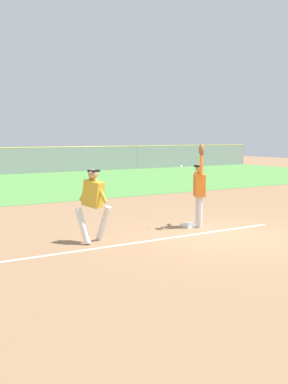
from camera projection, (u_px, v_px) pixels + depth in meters
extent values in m
plane|color=#936D4C|center=(225.00, 236.00, 11.95)|extent=(69.95, 69.95, 0.00)
cube|color=#549342|center=(27.00, 185.00, 24.50)|extent=(43.91, 14.10, 0.01)
cube|color=white|center=(68.00, 252.00, 10.23)|extent=(12.00, 0.20, 0.01)
cube|color=white|center=(190.00, 226.00, 13.11)|extent=(0.39, 0.39, 0.08)
cylinder|color=silver|center=(198.00, 211.00, 13.16)|extent=(0.20, 0.20, 0.85)
cylinder|color=silver|center=(200.00, 212.00, 12.96)|extent=(0.20, 0.20, 0.85)
cube|color=orange|center=(199.00, 185.00, 12.97)|extent=(0.43, 0.51, 0.60)
sphere|color=tan|center=(200.00, 169.00, 12.92)|extent=(0.31, 0.31, 0.23)
cube|color=black|center=(198.00, 166.00, 12.91)|extent=(0.29, 0.28, 0.05)
cylinder|color=orange|center=(201.00, 163.00, 12.68)|extent=(0.12, 0.12, 0.62)
cylinder|color=orange|center=(198.00, 174.00, 13.16)|extent=(0.37, 0.59, 0.09)
ellipsoid|color=brown|center=(201.00, 150.00, 12.64)|extent=(0.25, 0.31, 0.32)
cylinder|color=white|center=(104.00, 223.00, 11.37)|extent=(0.31, 0.46, 0.85)
cylinder|color=white|center=(83.00, 226.00, 11.00)|extent=(0.31, 0.46, 0.85)
cube|color=gold|center=(93.00, 194.00, 11.10)|extent=(0.45, 0.58, 0.66)
sphere|color=tan|center=(93.00, 174.00, 11.05)|extent=(0.30, 0.30, 0.23)
cube|color=black|center=(94.00, 171.00, 11.07)|extent=(0.28, 0.27, 0.05)
cylinder|color=gold|center=(86.00, 190.00, 11.22)|extent=(0.24, 0.40, 0.58)
cylinder|color=gold|center=(100.00, 191.00, 10.97)|extent=(0.24, 0.40, 0.58)
sphere|color=white|center=(181.00, 167.00, 12.79)|extent=(0.07, 0.07, 0.07)
cylinder|color=gray|center=(137.00, 158.00, 36.16)|extent=(0.08, 0.08, 1.70)
cylinder|color=gray|center=(243.00, 155.00, 42.01)|extent=(0.08, 0.08, 1.70)
cube|color=#B7B7BC|center=(20.00, 163.00, 34.12)|extent=(4.58, 2.38, 0.55)
cube|color=#2D333D|center=(20.00, 156.00, 34.07)|extent=(2.38, 1.98, 0.40)
cylinder|color=black|center=(33.00, 165.00, 35.79)|extent=(0.62, 0.29, 0.60)
cylinder|color=black|center=(45.00, 167.00, 34.32)|extent=(0.62, 0.29, 0.60)
cylinder|color=black|center=(6.00, 168.00, 32.52)|extent=(0.62, 0.29, 0.60)
cube|color=#1E6B33|center=(82.00, 161.00, 37.28)|extent=(4.55, 2.29, 0.55)
cube|color=#2D333D|center=(82.00, 155.00, 37.22)|extent=(2.35, 1.94, 0.40)
cylinder|color=black|center=(95.00, 163.00, 38.81)|extent=(0.62, 0.27, 0.60)
cylinder|color=black|center=(104.00, 164.00, 37.13)|extent=(0.62, 0.27, 0.60)
cylinder|color=black|center=(61.00, 164.00, 37.49)|extent=(0.62, 0.27, 0.60)
cylinder|color=black|center=(68.00, 165.00, 35.81)|extent=(0.62, 0.27, 0.60)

